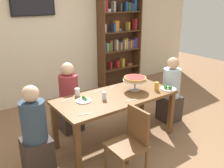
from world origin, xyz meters
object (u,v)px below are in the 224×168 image
at_px(chair_near_left, 131,140).
at_px(cutlery_knife_far, 66,100).
at_px(dining_table, 116,101).
at_px(diner_far_left, 69,102).
at_px(water_glass_clear_near, 77,92).
at_px(cutlery_knife_near, 131,100).
at_px(salad_plate_near_diner, 168,88).
at_px(diner_head_east, 170,94).
at_px(beer_glass_amber_tall, 157,86).
at_px(cutlery_spare_fork, 85,114).
at_px(diner_head_west, 35,136).
at_px(water_glass_clear_far, 104,96).
at_px(television, 33,2).
at_px(salad_plate_far_diner, 84,100).
at_px(cutlery_fork_near, 113,87).
at_px(cutlery_fork_far, 100,90).
at_px(bookshelf, 119,39).
at_px(water_glass_clear_spare, 137,78).
at_px(deep_dish_pizza_stand, 135,79).

xyz_separation_m(chair_near_left, cutlery_knife_far, (-0.33, 1.00, 0.26)).
relative_size(dining_table, cutlery_knife_far, 9.93).
relative_size(dining_table, diner_far_left, 1.55).
height_order(water_glass_clear_near, cutlery_knife_near, water_glass_clear_near).
bearing_deg(salad_plate_near_diner, diner_head_east, 34.01).
relative_size(beer_glass_amber_tall, cutlery_spare_fork, 0.73).
xyz_separation_m(diner_head_west, water_glass_clear_far, (1.00, -0.03, 0.31)).
distance_m(dining_table, television, 2.54).
height_order(television, cutlery_spare_fork, television).
relative_size(diner_head_west, cutlery_spare_fork, 6.39).
bearing_deg(salad_plate_far_diner, chair_near_left, -79.40).
distance_m(water_glass_clear_far, cutlery_knife_far, 0.53).
distance_m(beer_glass_amber_tall, cutlery_fork_near, 0.69).
xyz_separation_m(television, chair_near_left, (0.04, -2.84, -1.53)).
relative_size(salad_plate_far_diner, cutlery_spare_fork, 1.19).
bearing_deg(diner_head_west, cutlery_spare_fork, -26.87).
distance_m(diner_head_east, beer_glass_amber_tall, 0.65).
xyz_separation_m(beer_glass_amber_tall, cutlery_fork_far, (-0.71, 0.50, -0.06)).
height_order(diner_head_east, cutlery_spare_fork, diner_head_east).
xyz_separation_m(bookshelf, water_glass_clear_far, (-1.81, -2.03, -0.36)).
bearing_deg(water_glass_clear_spare, diner_head_west, -171.34).
relative_size(salad_plate_near_diner, water_glass_clear_near, 2.19).
height_order(bookshelf, television, television).
xyz_separation_m(beer_glass_amber_tall, water_glass_clear_near, (-1.09, 0.52, -0.01)).
bearing_deg(diner_far_left, diner_head_east, 65.80).
distance_m(deep_dish_pizza_stand, water_glass_clear_spare, 0.45).
distance_m(chair_near_left, cutlery_spare_fork, 0.63).
height_order(dining_table, water_glass_clear_near, water_glass_clear_near).
bearing_deg(salad_plate_near_diner, dining_table, 161.42).
bearing_deg(cutlery_fork_near, diner_far_left, -52.93).
relative_size(television, water_glass_clear_near, 7.35).
height_order(diner_head_east, cutlery_fork_far, diner_head_east).
bearing_deg(bookshelf, chair_near_left, -124.96).
bearing_deg(water_glass_clear_spare, water_glass_clear_far, -160.37).
height_order(cutlery_knife_near, cutlery_spare_fork, same).
xyz_separation_m(water_glass_clear_near, water_glass_clear_far, (0.24, -0.34, 0.00)).
bearing_deg(water_glass_clear_near, deep_dish_pizza_stand, -21.13).
bearing_deg(cutlery_fork_near, cutlery_fork_far, -20.34).
bearing_deg(cutlery_knife_near, chair_near_left, -118.49).
height_order(diner_far_left, diner_head_east, same).
bearing_deg(diner_head_west, diner_far_left, 40.60).
distance_m(dining_table, cutlery_fork_near, 0.35).
height_order(diner_head_west, water_glass_clear_near, diner_head_west).
xyz_separation_m(diner_far_left, beer_glass_amber_tall, (1.05, -0.89, 0.31)).
bearing_deg(dining_table, television, 99.94).
bearing_deg(water_glass_clear_near, chair_near_left, -82.85).
bearing_deg(cutlery_spare_fork, cutlery_fork_near, 52.35).
relative_size(deep_dish_pizza_stand, cutlery_knife_far, 2.05).
bearing_deg(beer_glass_amber_tall, chair_near_left, -150.77).
bearing_deg(television, dining_table, -80.06).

